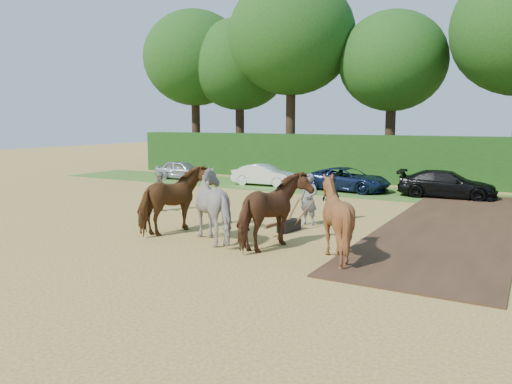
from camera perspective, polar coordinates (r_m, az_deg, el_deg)
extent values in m
plane|color=gold|center=(13.90, 11.24, -8.34)|extent=(120.00, 120.00, 0.00)
cube|color=#472D1C|center=(20.24, 21.58, -3.49)|extent=(4.50, 17.00, 0.05)
cube|color=#38601E|center=(27.28, 20.52, -0.57)|extent=(50.00, 5.00, 0.03)
cube|color=#14380F|center=(31.55, 21.95, 3.18)|extent=(46.00, 1.60, 3.00)
imported|color=#B6A48F|center=(21.91, -10.81, -0.03)|extent=(0.97, 1.03, 1.69)
imported|color=#292C36|center=(19.55, 8.57, -0.71)|extent=(0.65, 1.15, 1.85)
imported|color=#5A2F16|center=(17.58, -9.28, -0.91)|extent=(1.64, 2.92, 2.34)
imported|color=#B2A99F|center=(16.32, -4.01, -1.52)|extent=(2.58, 2.29, 2.34)
imported|color=brown|center=(15.22, 2.08, -2.21)|extent=(1.64, 2.92, 2.34)
imported|color=brown|center=(14.32, 9.04, -2.96)|extent=(2.17, 2.37, 2.34)
cube|color=black|center=(17.86, 3.79, -3.86)|extent=(0.53, 1.05, 0.39)
cube|color=brown|center=(17.28, 2.57, -3.60)|extent=(0.33, 1.56, 0.11)
cylinder|color=brown|center=(18.41, 4.23, -2.18)|extent=(0.07, 1.13, 0.82)
cylinder|color=brown|center=(18.15, 5.52, -2.34)|extent=(0.38, 1.11, 0.82)
imported|color=gray|center=(18.83, 6.07, -0.85)|extent=(0.77, 0.56, 1.96)
imported|color=#ACAEB3|center=(33.76, -8.43, 2.50)|extent=(3.84, 1.80, 1.27)
imported|color=white|center=(30.19, 0.96, 1.95)|extent=(4.01, 1.61, 1.30)
imported|color=#152141|center=(28.27, 10.44, 1.42)|extent=(5.00, 2.82, 1.32)
imported|color=black|center=(27.19, 20.96, 0.83)|extent=(4.93, 2.29, 1.40)
cylinder|color=#382616|center=(42.42, -6.86, 6.76)|extent=(0.70, 0.70, 5.85)
ellipsoid|color=#163F11|center=(42.72, -7.00, 14.94)|extent=(8.40, 8.40, 7.73)
cylinder|color=#382616|center=(40.62, -1.85, 6.44)|extent=(0.70, 0.70, 5.40)
ellipsoid|color=#163F11|center=(40.84, -1.89, 14.35)|extent=(7.80, 7.80, 7.18)
cylinder|color=#382616|center=(37.34, 3.96, 7.14)|extent=(0.70, 0.70, 6.53)
ellipsoid|color=#163F11|center=(37.83, 4.06, 17.36)|extent=(9.20, 9.20, 8.46)
cylinder|color=#382616|center=(36.37, 15.04, 5.79)|extent=(0.70, 0.70, 5.17)
ellipsoid|color=#163F11|center=(36.57, 15.36, 14.21)|extent=(7.40, 7.40, 6.81)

